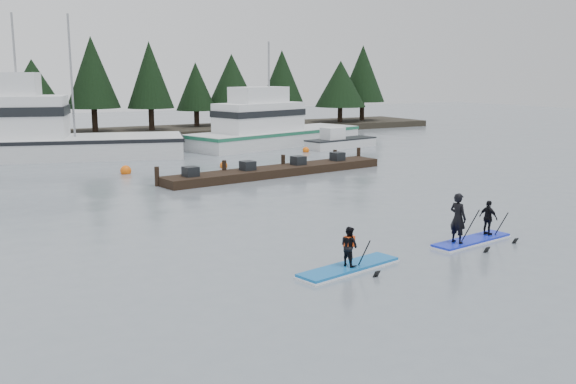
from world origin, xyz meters
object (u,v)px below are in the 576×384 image
fishing_boat_large (27,146)px  fishing_boat_medium (272,137)px  paddleboard_solo (349,258)px  paddleboard_duo (470,225)px  floating_dock (277,171)px

fishing_boat_large → fishing_boat_medium: size_ratio=1.25×
paddleboard_solo → paddleboard_duo: (5.33, 0.52, 0.25)m
fishing_boat_medium → paddleboard_duo: 30.54m
fishing_boat_medium → paddleboard_solo: 32.80m
fishing_boat_medium → floating_dock: 15.01m
floating_dock → paddleboard_solo: size_ratio=3.88×
floating_dock → paddleboard_duo: paddleboard_duo is taller
paddleboard_solo → floating_dock: bearing=56.6°
paddleboard_solo → fishing_boat_medium: bearing=54.3°
floating_dock → fishing_boat_medium: bearing=55.5°
floating_dock → paddleboard_duo: bearing=-102.1°
fishing_boat_medium → paddleboard_solo: (-13.24, -30.01, -0.29)m
paddleboard_solo → paddleboard_duo: 5.36m
fishing_boat_large → floating_dock: fishing_boat_large is taller
fishing_boat_large → fishing_boat_medium: (18.04, -1.05, -0.17)m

